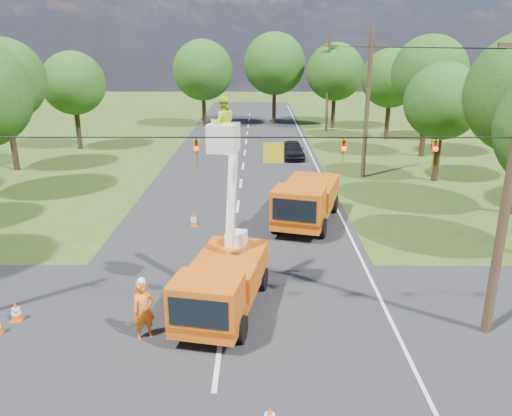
{
  "coord_description": "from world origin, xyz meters",
  "views": [
    {
      "loc": [
        1.17,
        -12.08,
        8.78
      ],
      "look_at": [
        1.08,
        6.87,
        2.6
      ],
      "focal_mm": 35.0,
      "sensor_mm": 36.0,
      "label": 1
    }
  ],
  "objects_px": {
    "traffic_cone_3": "(290,222)",
    "pole_right_near": "(510,178)",
    "distant_car": "(293,150)",
    "traffic_cone_2": "(242,245)",
    "tree_left_f": "(73,83)",
    "tree_right_e": "(391,78)",
    "bucket_truck": "(223,271)",
    "ground_worker": "(143,310)",
    "second_truck": "(306,200)",
    "tree_left_e": "(4,80)",
    "tree_right_d": "(430,73)",
    "pole_right_mid": "(367,103)",
    "pole_right_far": "(328,82)",
    "tree_far_c": "(335,72)",
    "tree_far_b": "(275,64)",
    "traffic_cone_7": "(304,190)",
    "tree_right_c": "(443,102)",
    "tree_far_a": "(203,70)",
    "traffic_cone_4": "(16,311)",
    "traffic_cone_8": "(194,220)"
  },
  "relations": [
    {
      "from": "traffic_cone_2",
      "to": "tree_right_e",
      "type": "relative_size",
      "value": 0.08
    },
    {
      "from": "pole_right_near",
      "to": "tree_far_a",
      "type": "relative_size",
      "value": 1.05
    },
    {
      "from": "pole_right_far",
      "to": "tree_far_b",
      "type": "xyz_separation_m",
      "value": [
        -5.5,
        5.0,
        1.7
      ]
    },
    {
      "from": "second_truck",
      "to": "tree_far_c",
      "type": "relative_size",
      "value": 0.75
    },
    {
      "from": "distant_car",
      "to": "tree_right_e",
      "type": "bearing_deg",
      "value": 39.37
    },
    {
      "from": "distant_car",
      "to": "pole_right_far",
      "type": "bearing_deg",
      "value": 69.02
    },
    {
      "from": "distant_car",
      "to": "tree_right_e",
      "type": "distance_m",
      "value": 14.25
    },
    {
      "from": "second_truck",
      "to": "tree_far_a",
      "type": "relative_size",
      "value": 0.72
    },
    {
      "from": "traffic_cone_2",
      "to": "tree_right_e",
      "type": "height_order",
      "value": "tree_right_e"
    },
    {
      "from": "tree_far_b",
      "to": "traffic_cone_7",
      "type": "bearing_deg",
      "value": -88.12
    },
    {
      "from": "traffic_cone_7",
      "to": "tree_right_c",
      "type": "xyz_separation_m",
      "value": [
        9.22,
        3.76,
        4.95
      ]
    },
    {
      "from": "ground_worker",
      "to": "traffic_cone_2",
      "type": "bearing_deg",
      "value": 34.67
    },
    {
      "from": "traffic_cone_3",
      "to": "pole_right_near",
      "type": "height_order",
      "value": "pole_right_near"
    },
    {
      "from": "traffic_cone_3",
      "to": "bucket_truck",
      "type": "bearing_deg",
      "value": -108.78
    },
    {
      "from": "traffic_cone_3",
      "to": "tree_right_c",
      "type": "xyz_separation_m",
      "value": [
        10.43,
        9.55,
        4.95
      ]
    },
    {
      "from": "distant_car",
      "to": "tree_far_b",
      "type": "bearing_deg",
      "value": 89.9
    },
    {
      "from": "traffic_cone_8",
      "to": "tree_far_c",
      "type": "relative_size",
      "value": 0.08
    },
    {
      "from": "pole_right_far",
      "to": "traffic_cone_3",
      "type": "bearing_deg",
      "value": -100.62
    },
    {
      "from": "traffic_cone_4",
      "to": "pole_right_mid",
      "type": "xyz_separation_m",
      "value": [
        15.4,
        19.42,
        4.75
      ]
    },
    {
      "from": "second_truck",
      "to": "pole_right_far",
      "type": "bearing_deg",
      "value": 96.89
    },
    {
      "from": "second_truck",
      "to": "traffic_cone_2",
      "type": "bearing_deg",
      "value": -113.37
    },
    {
      "from": "traffic_cone_4",
      "to": "tree_far_c",
      "type": "height_order",
      "value": "tree_far_c"
    },
    {
      "from": "traffic_cone_2",
      "to": "pole_right_far",
      "type": "xyz_separation_m",
      "value": [
        8.05,
        33.6,
        4.75
      ]
    },
    {
      "from": "tree_far_c",
      "to": "tree_far_b",
      "type": "bearing_deg",
      "value": 155.22
    },
    {
      "from": "tree_right_d",
      "to": "tree_far_a",
      "type": "xyz_separation_m",
      "value": [
        -19.8,
        16.0,
        -0.49
      ]
    },
    {
      "from": "distant_car",
      "to": "tree_right_d",
      "type": "xyz_separation_m",
      "value": [
        10.82,
        0.97,
        5.97
      ]
    },
    {
      "from": "second_truck",
      "to": "tree_left_f",
      "type": "xyz_separation_m",
      "value": [
        -18.43,
        19.76,
        4.43
      ]
    },
    {
      "from": "pole_right_near",
      "to": "tree_left_f",
      "type": "height_order",
      "value": "pole_right_near"
    },
    {
      "from": "ground_worker",
      "to": "traffic_cone_4",
      "type": "xyz_separation_m",
      "value": [
        -4.51,
        0.98,
        -0.61
      ]
    },
    {
      "from": "ground_worker",
      "to": "traffic_cone_7",
      "type": "xyz_separation_m",
      "value": [
        6.37,
        15.64,
        -0.61
      ]
    },
    {
      "from": "tree_far_b",
      "to": "tree_left_e",
      "type": "bearing_deg",
      "value": -130.72
    },
    {
      "from": "ground_worker",
      "to": "traffic_cone_2",
      "type": "height_order",
      "value": "ground_worker"
    },
    {
      "from": "traffic_cone_8",
      "to": "second_truck",
      "type": "bearing_deg",
      "value": 4.37
    },
    {
      "from": "traffic_cone_2",
      "to": "tree_left_f",
      "type": "height_order",
      "value": "tree_left_f"
    },
    {
      "from": "traffic_cone_2",
      "to": "pole_right_mid",
      "type": "xyz_separation_m",
      "value": [
        8.05,
        13.6,
        4.75
      ]
    },
    {
      "from": "tree_left_e",
      "to": "tree_left_f",
      "type": "bearing_deg",
      "value": 75.96
    },
    {
      "from": "traffic_cone_8",
      "to": "tree_left_f",
      "type": "relative_size",
      "value": 0.08
    },
    {
      "from": "pole_right_mid",
      "to": "pole_right_far",
      "type": "distance_m",
      "value": 20.0
    },
    {
      "from": "tree_left_f",
      "to": "tree_right_e",
      "type": "height_order",
      "value": "tree_right_e"
    },
    {
      "from": "distant_car",
      "to": "traffic_cone_2",
      "type": "relative_size",
      "value": 5.84
    },
    {
      "from": "tree_left_f",
      "to": "tree_right_d",
      "type": "bearing_deg",
      "value": -5.79
    },
    {
      "from": "second_truck",
      "to": "distant_car",
      "type": "bearing_deg",
      "value": 104.92
    },
    {
      "from": "traffic_cone_4",
      "to": "distant_car",
      "type": "bearing_deg",
      "value": 66.85
    },
    {
      "from": "second_truck",
      "to": "tree_right_c",
      "type": "relative_size",
      "value": 0.87
    },
    {
      "from": "ground_worker",
      "to": "tree_left_e",
      "type": "distance_m",
      "value": 27.2
    },
    {
      "from": "bucket_truck",
      "to": "traffic_cone_2",
      "type": "xyz_separation_m",
      "value": [
        0.48,
        5.19,
        -1.19
      ]
    },
    {
      "from": "tree_right_e",
      "to": "second_truck",
      "type": "bearing_deg",
      "value": -112.34
    },
    {
      "from": "pole_right_mid",
      "to": "tree_far_a",
      "type": "relative_size",
      "value": 1.05
    },
    {
      "from": "tree_right_e",
      "to": "tree_far_c",
      "type": "height_order",
      "value": "tree_far_c"
    },
    {
      "from": "traffic_cone_3",
      "to": "tree_right_d",
      "type": "bearing_deg",
      "value": 55.58
    }
  ]
}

